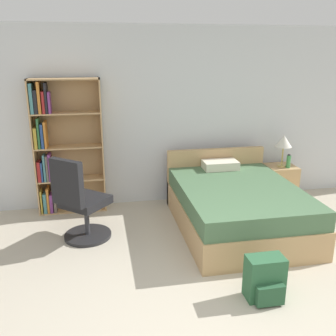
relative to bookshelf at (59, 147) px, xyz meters
name	(u,v)px	position (x,y,z in m)	size (l,w,h in m)	color
wall_back	(165,117)	(1.54, 0.17, 0.34)	(9.00, 0.06, 2.60)	silver
bookshelf	(59,147)	(0.00, 0.00, 0.00)	(0.95, 0.27, 1.89)	tan
bed	(236,205)	(2.27, -0.97, -0.66)	(1.48, 2.00, 0.84)	tan
office_chair	(80,204)	(0.29, -0.98, -0.49)	(0.71, 0.72, 1.07)	#232326
nightstand	(280,182)	(3.31, -0.13, -0.69)	(0.44, 0.45, 0.54)	tan
table_lamp	(284,142)	(3.30, -0.16, -0.04)	(0.25, 0.25, 0.49)	tan
water_bottle	(289,161)	(3.36, -0.24, -0.32)	(0.06, 0.06, 0.21)	#3F8C4C
backpack_green	(265,279)	(2.00, -2.47, -0.76)	(0.35, 0.28, 0.42)	#2D603D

